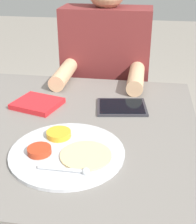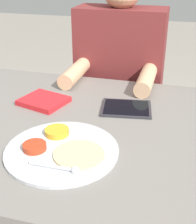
# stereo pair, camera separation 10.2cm
# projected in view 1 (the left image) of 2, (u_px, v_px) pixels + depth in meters

# --- Properties ---
(dining_table) EXTENTS (1.00, 0.90, 0.72)m
(dining_table) POSITION_uv_depth(u_px,v_px,m) (58.00, 202.00, 1.24)
(dining_table) COLOR slate
(dining_table) RESTS_ON ground_plane
(thali_tray) EXTENTS (0.34, 0.34, 0.03)m
(thali_tray) POSITION_uv_depth(u_px,v_px,m) (67.00, 151.00, 0.91)
(thali_tray) COLOR #B7BABF
(thali_tray) RESTS_ON dining_table
(red_notebook) EXTENTS (0.20, 0.18, 0.02)m
(red_notebook) POSITION_uv_depth(u_px,v_px,m) (37.00, 104.00, 1.20)
(red_notebook) COLOR silver
(red_notebook) RESTS_ON dining_table
(tablet_device) EXTENTS (0.21, 0.18, 0.01)m
(tablet_device) POSITION_uv_depth(u_px,v_px,m) (122.00, 107.00, 1.18)
(tablet_device) COLOR #28282D
(tablet_device) RESTS_ON dining_table
(person_diner) EXTENTS (0.44, 0.47, 1.20)m
(person_diner) POSITION_uv_depth(u_px,v_px,m) (105.00, 96.00, 1.68)
(person_diner) COLOR black
(person_diner) RESTS_ON ground_plane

